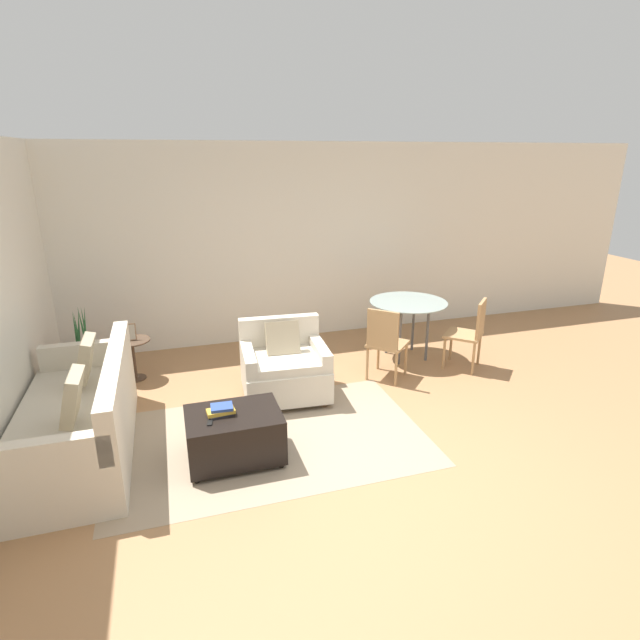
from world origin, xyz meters
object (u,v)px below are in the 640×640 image
ottoman (234,434)px  dining_chair_near_left (385,340)px  couch (81,422)px  tv_remote_primary (219,407)px  dining_chair_near_right (471,330)px  armchair (284,367)px  tv_remote_secondary (210,421)px  side_table (133,352)px  picture_frame (131,332)px  book_stack (221,410)px  potted_plant (86,366)px  dining_table (408,309)px

ottoman → dining_chair_near_left: dining_chair_near_left is taller
couch → tv_remote_primary: bearing=-17.5°
dining_chair_near_right → armchair: bearing=-179.3°
tv_remote_primary → dining_chair_near_left: (2.05, 0.97, 0.06)m
dining_chair_near_left → tv_remote_secondary: bearing=-151.1°
couch → dining_chair_near_left: size_ratio=2.30×
tv_remote_primary → side_table: side_table is taller
armchair → side_table: bearing=149.6°
picture_frame → couch: bearing=-104.4°
ottoman → couch: bearing=158.4°
book_stack → picture_frame: picture_frame is taller
tv_remote_secondary → dining_chair_near_right: size_ratio=0.18×
potted_plant → tv_remote_primary: bearing=-55.6°
tv_remote_primary → potted_plant: size_ratio=0.17×
dining_chair_near_left → tv_remote_primary: bearing=-154.6°
picture_frame → side_table: bearing=-90.0°
side_table → picture_frame: bearing=90.0°
armchair → dining_chair_near_right: dining_chair_near_right is taller
dining_table → potted_plant: bearing=174.2°
potted_plant → side_table: size_ratio=1.93×
tv_remote_secondary → ottoman: bearing=19.8°
couch → side_table: couch is taller
couch → tv_remote_primary: size_ratio=12.84×
couch → side_table: (0.39, 1.51, 0.04)m
picture_frame → dining_chair_near_right: size_ratio=0.22×
armchair → tv_remote_secondary: size_ratio=5.80×
couch → dining_chair_near_right: 4.44m
armchair → dining_table: armchair is taller
tv_remote_primary → dining_chair_near_right: (3.21, 0.97, 0.06)m
picture_frame → dining_table: size_ratio=0.20×
potted_plant → dining_chair_near_left: potted_plant is taller
book_stack → tv_remote_primary: (-0.01, 0.12, -0.03)m
book_stack → picture_frame: (-0.81, 2.01, 0.11)m
armchair → picture_frame: armchair is taller
book_stack → armchair: bearing=52.7°
dining_table → dining_chair_near_left: 0.84m
dining_table → tv_remote_secondary: bearing=-147.1°
tv_remote_primary → dining_chair_near_left: bearing=25.4°
dining_chair_near_right → tv_remote_secondary: bearing=-160.3°
book_stack → dining_chair_near_left: bearing=28.2°
armchair → potted_plant: potted_plant is taller
armchair → dining_chair_near_left: 1.24m
side_table → dining_chair_near_right: bearing=-12.9°
couch → side_table: 1.56m
book_stack → dining_chair_near_right: dining_chair_near_right is taller
picture_frame → armchair: bearing=-30.4°
ottoman → tv_remote_secondary: (-0.20, -0.07, 0.21)m
armchair → side_table: (-1.62, 0.95, 0.01)m
ottoman → dining_table: dining_table is taller
armchair → tv_remote_secondary: (-0.91, -1.15, 0.12)m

